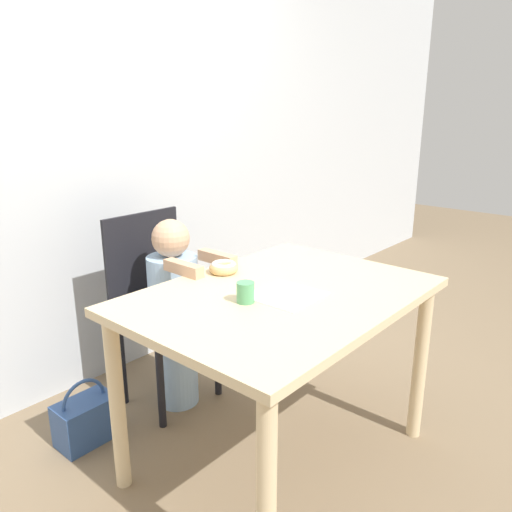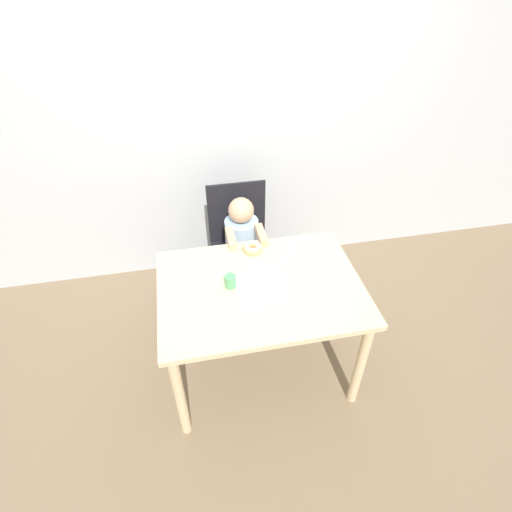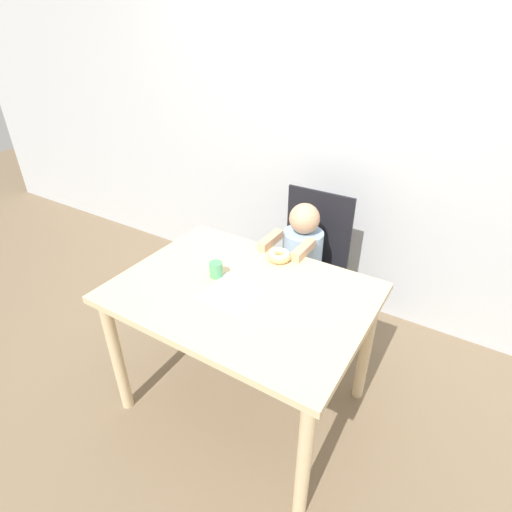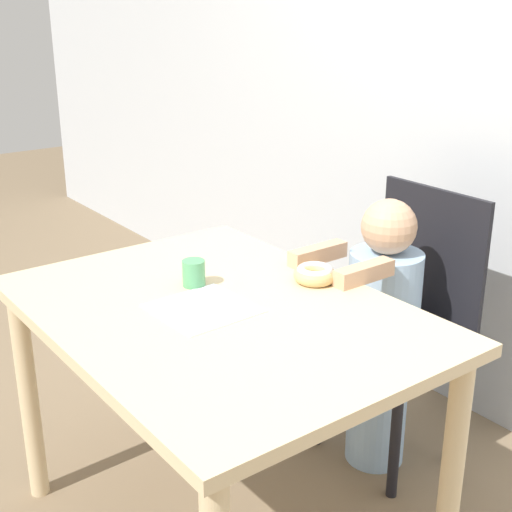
{
  "view_description": "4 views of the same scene",
  "coord_description": "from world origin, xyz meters",
  "px_view_note": "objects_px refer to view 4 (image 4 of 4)",
  "views": [
    {
      "loc": [
        -1.44,
        -1.12,
        1.46
      ],
      "look_at": [
        -0.0,
        0.13,
        0.88
      ],
      "focal_mm": 35.0,
      "sensor_mm": 36.0,
      "label": 1
    },
    {
      "loc": [
        -0.36,
        -1.64,
        2.37
      ],
      "look_at": [
        -0.0,
        0.13,
        0.88
      ],
      "focal_mm": 28.0,
      "sensor_mm": 36.0,
      "label": 2
    },
    {
      "loc": [
        0.86,
        -1.26,
        1.87
      ],
      "look_at": [
        -0.0,
        0.13,
        0.88
      ],
      "focal_mm": 28.0,
      "sensor_mm": 36.0,
      "label": 3
    },
    {
      "loc": [
        1.47,
        -0.98,
        1.56
      ],
      "look_at": [
        -0.0,
        0.13,
        0.88
      ],
      "focal_mm": 50.0,
      "sensor_mm": 36.0,
      "label": 4
    }
  ],
  "objects_px": {
    "child_figure": "(380,335)",
    "handbag": "(302,371)",
    "cup": "(194,273)",
    "chair": "(404,322)",
    "donut": "(315,274)"
  },
  "relations": [
    {
      "from": "handbag",
      "to": "cup",
      "type": "xyz_separation_m",
      "value": [
        0.31,
        -0.69,
        0.69
      ]
    },
    {
      "from": "donut",
      "to": "cup",
      "type": "distance_m",
      "value": 0.35
    },
    {
      "from": "donut",
      "to": "cup",
      "type": "height_order",
      "value": "cup"
    },
    {
      "from": "donut",
      "to": "handbag",
      "type": "xyz_separation_m",
      "value": [
        -0.5,
        0.39,
        -0.68
      ]
    },
    {
      "from": "chair",
      "to": "child_figure",
      "type": "relative_size",
      "value": 1.0
    },
    {
      "from": "child_figure",
      "to": "donut",
      "type": "distance_m",
      "value": 0.44
    },
    {
      "from": "handbag",
      "to": "cup",
      "type": "bearing_deg",
      "value": -66.01
    },
    {
      "from": "donut",
      "to": "handbag",
      "type": "relative_size",
      "value": 0.41
    },
    {
      "from": "chair",
      "to": "cup",
      "type": "height_order",
      "value": "chair"
    },
    {
      "from": "child_figure",
      "to": "handbag",
      "type": "height_order",
      "value": "child_figure"
    },
    {
      "from": "child_figure",
      "to": "handbag",
      "type": "relative_size",
      "value": 3.12
    },
    {
      "from": "chair",
      "to": "donut",
      "type": "relative_size",
      "value": 7.59
    },
    {
      "from": "child_figure",
      "to": "handbag",
      "type": "distance_m",
      "value": 0.61
    },
    {
      "from": "chair",
      "to": "cup",
      "type": "xyz_separation_m",
      "value": [
        -0.17,
        -0.74,
        0.31
      ]
    },
    {
      "from": "donut",
      "to": "handbag",
      "type": "bearing_deg",
      "value": 141.64
    }
  ]
}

